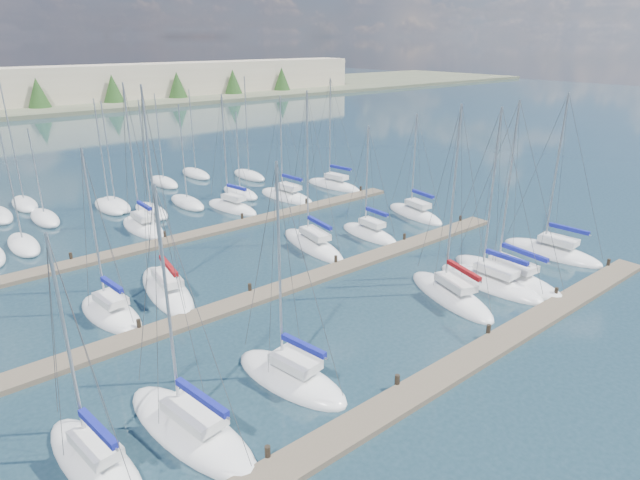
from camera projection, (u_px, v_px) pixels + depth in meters
ground at (101, 173)px, 71.14m from camera, size 400.00×400.00×0.00m
dock_near at (459, 366)px, 29.22m from camera, size 44.00×1.93×1.10m
dock_mid at (303, 281)px, 39.33m from camera, size 44.00×1.93×1.10m
dock_far at (210, 231)px, 49.44m from camera, size 44.00×1.93×1.10m
sailboat_h at (111, 313)px, 34.74m from camera, size 3.26×7.00×11.67m
sailboat_m at (415, 214)px, 54.23m from camera, size 3.43×7.89×10.86m
sailboat_q at (286, 196)px, 60.29m from camera, size 3.52×8.36×11.87m
sailboat_i at (167, 290)px, 37.88m from camera, size 3.98×9.54×14.96m
sailboat_a at (96, 462)px, 22.55m from camera, size 3.22×7.82×11.10m
sailboat_c at (291, 378)px, 28.16m from camera, size 3.94×7.70×12.42m
sailboat_f at (506, 276)px, 40.10m from camera, size 3.61×9.95×13.75m
sailboat_e at (490, 283)px, 39.06m from camera, size 2.80×8.49×13.44m
sailboat_r at (334, 185)px, 64.66m from camera, size 3.45×8.37×13.37m
sailboat_o at (143, 227)px, 50.50m from camera, size 2.80×7.51×14.08m
sailboat_d at (451, 295)px, 37.14m from camera, size 4.81×8.89×13.85m
sailboat_l at (369, 234)px, 48.70m from camera, size 2.37×6.83×10.64m
sailboat_b at (191, 429)px, 24.47m from camera, size 4.07×9.29×12.36m
sailboat_g at (552, 252)px, 44.58m from camera, size 3.58×8.49×13.80m
sailboat_k at (313, 245)px, 46.16m from camera, size 3.74×9.38×13.80m
sailboat_p at (232, 207)px, 56.28m from camera, size 3.56×7.54×12.49m
distant_boats at (111, 205)px, 56.74m from camera, size 36.93×20.75×13.30m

